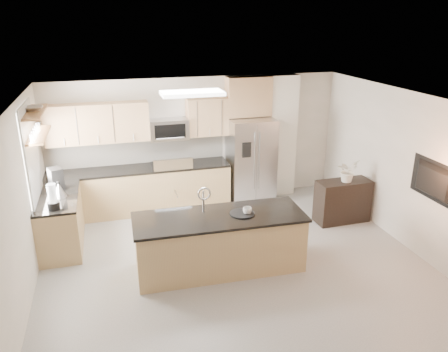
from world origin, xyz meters
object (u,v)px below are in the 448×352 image
object	(u,v)px
platter	(242,213)
blender	(53,198)
credenza	(343,201)
range	(172,186)
television	(431,182)
island	(220,242)
kettle	(59,190)
flower_vase	(348,165)
coffee_maker	(56,179)
microwave	(169,129)
refrigerator	(251,160)
cup	(247,211)
bowl	(34,108)

from	to	relation	value
platter	blender	size ratio (longest dim) A/B	0.92
credenza	blender	distance (m)	5.16
range	platter	distance (m)	2.65
platter	television	size ratio (longest dim) A/B	0.36
island	kettle	distance (m)	2.79
flower_vase	coffee_maker	bearing A→B (deg)	171.67
microwave	flower_vase	distance (m)	3.50
island	flower_vase	distance (m)	2.98
coffee_maker	television	bearing A→B (deg)	-22.90
credenza	coffee_maker	world-z (taller)	coffee_maker
island	refrigerator	bearing A→B (deg)	63.27
island	platter	distance (m)	0.58
blender	platter	bearing A→B (deg)	-18.01
microwave	kettle	bearing A→B (deg)	-148.41
credenza	television	size ratio (longest dim) A/B	0.95
range	cup	bearing A→B (deg)	-73.28
island	platter	world-z (taller)	island
television	flower_vase	bearing A→B (deg)	15.53
television	bowl	bearing A→B (deg)	69.42
microwave	cup	bearing A→B (deg)	-74.02
flower_vase	platter	bearing A→B (deg)	-156.88
microwave	blender	xyz separation A→B (m)	(-2.07, -1.75, -0.53)
range	cup	xyz separation A→B (m)	(0.76, -2.54, 0.48)
credenza	kettle	world-z (taller)	kettle
kettle	flower_vase	xyz separation A→B (m)	(5.09, -0.39, 0.09)
flower_vase	television	world-z (taller)	television
coffee_maker	bowl	bearing A→B (deg)	-127.01
microwave	flower_vase	bearing A→B (deg)	-28.06
platter	coffee_maker	size ratio (longest dim) A/B	1.02
blender	television	bearing A→B (deg)	-15.00
microwave	platter	bearing A→B (deg)	-75.45
flower_vase	blender	bearing A→B (deg)	-178.70
microwave	credenza	size ratio (longest dim) A/B	0.74
island	platter	size ratio (longest dim) A/B	6.83
island	platter	xyz separation A→B (m)	(0.35, -0.03, 0.46)
island	microwave	bearing A→B (deg)	99.07
refrigerator	island	xyz separation A→B (m)	(-1.32, -2.44, -0.44)
bowl	refrigerator	bearing A→B (deg)	13.13
island	kettle	xyz separation A→B (m)	(-2.36, 1.37, 0.59)
credenza	flower_vase	size ratio (longest dim) A/B	1.60
refrigerator	credenza	distance (m)	2.05
credenza	blender	world-z (taller)	blender
blender	kettle	size ratio (longest dim) A/B	1.52
refrigerator	kettle	size ratio (longest dim) A/B	6.47
blender	kettle	bearing A→B (deg)	84.32
range	bowl	xyz separation A→B (m)	(-2.25, -0.96, 1.91)
microwave	cup	size ratio (longest dim) A/B	5.55
bowl	television	world-z (taller)	bowl
microwave	coffee_maker	xyz separation A→B (m)	(-2.09, -0.88, -0.53)
platter	flower_vase	bearing A→B (deg)	23.12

